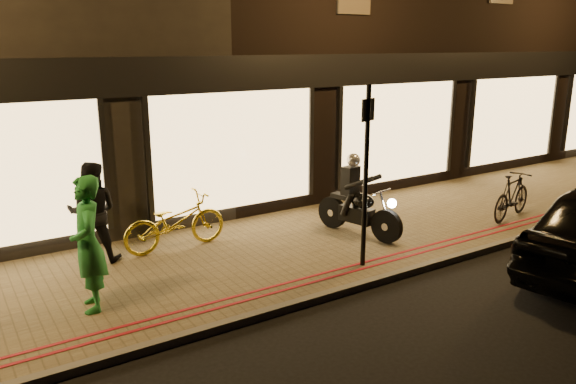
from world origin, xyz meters
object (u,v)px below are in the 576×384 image
object	(u,v)px
bicycle_gold	(175,222)
person_green	(88,244)
motorcycle	(357,204)
sign_post	(366,167)

from	to	relation	value
bicycle_gold	person_green	distance (m)	2.52
motorcycle	person_green	world-z (taller)	person_green
motorcycle	sign_post	world-z (taller)	sign_post
motorcycle	bicycle_gold	distance (m)	3.46
sign_post	bicycle_gold	world-z (taller)	sign_post
sign_post	bicycle_gold	size ratio (longest dim) A/B	1.57
motorcycle	bicycle_gold	world-z (taller)	motorcycle
sign_post	person_green	bearing A→B (deg)	169.05
motorcycle	person_green	xyz separation A→B (m)	(-5.14, -0.46, 0.34)
motorcycle	person_green	bearing A→B (deg)	171.51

